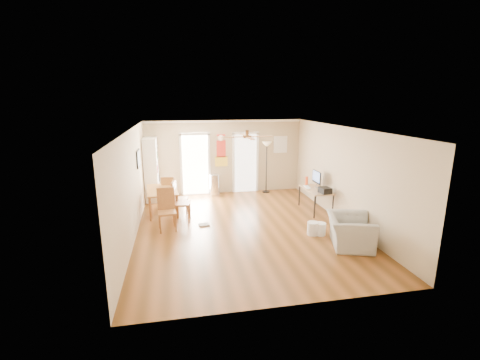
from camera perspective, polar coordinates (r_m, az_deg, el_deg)
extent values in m
plane|color=brown|center=(8.88, 0.74, -8.14)|extent=(7.00, 7.00, 0.00)
cube|color=red|center=(11.78, -3.26, 5.12)|extent=(0.46, 0.03, 1.10)
cube|color=white|center=(12.23, 6.95, 6.07)|extent=(0.50, 0.04, 0.60)
cube|color=black|center=(9.66, -17.05, 3.55)|extent=(0.04, 0.66, 0.48)
cylinder|color=silver|center=(11.71, -4.42, -0.82)|extent=(0.44, 0.44, 0.75)
cube|color=white|center=(10.34, 11.46, -1.20)|extent=(0.18, 0.43, 0.02)
cube|color=black|center=(9.80, 14.38, -1.73)|extent=(0.32, 0.36, 0.17)
cylinder|color=#F74816|center=(10.63, 11.37, -0.12)|extent=(0.11, 0.11, 0.26)
cylinder|color=silver|center=(8.56, 12.40, -8.12)|extent=(0.33, 0.33, 0.33)
cylinder|color=white|center=(8.60, 13.63, -8.16)|extent=(0.34, 0.34, 0.31)
cube|color=#A2A19C|center=(9.05, -6.20, -7.64)|extent=(0.29, 0.24, 0.04)
imported|color=#9FA09B|center=(8.10, 18.32, -8.35)|extent=(1.25, 1.34, 0.71)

